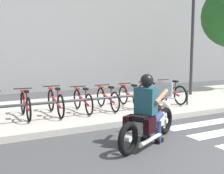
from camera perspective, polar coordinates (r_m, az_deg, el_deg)
sidewalk at (r=9.32m, az=-0.43°, el=-3.96°), size 24.00×4.40×0.15m
crosswalk_stripe_5 at (r=7.93m, az=19.22°, el=-6.81°), size 2.80×0.40×0.01m
motorcycle at (r=5.78m, az=7.59°, el=-6.94°), size 2.05×1.16×1.21m
rider at (r=5.64m, az=7.26°, el=-3.51°), size 0.76×0.71×1.43m
bicycle_1 at (r=7.64m, az=-17.15°, el=-3.49°), size 0.48×1.61×0.75m
bicycle_2 at (r=7.82m, az=-11.40°, el=-3.02°), size 0.48×1.71×0.77m
bicycle_3 at (r=8.09m, az=-5.97°, el=-2.73°), size 0.48×1.60×0.72m
bicycle_4 at (r=8.42m, az=-0.93°, el=-2.31°), size 0.48×1.61×0.72m
bicycle_5 at (r=8.80m, az=3.70°, el=-1.89°), size 0.48×1.55×0.73m
bicycle_6 at (r=9.25m, az=7.91°, el=-1.48°), size 0.48×1.71×0.74m
bicycle_7 at (r=9.73m, az=11.72°, el=-1.07°), size 0.48×1.68×0.77m
bike_rack at (r=7.73m, az=-1.67°, el=-2.42°), size 6.19×0.07×0.49m
street_lamp at (r=11.84m, az=16.03°, el=11.52°), size 0.28×0.28×4.73m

